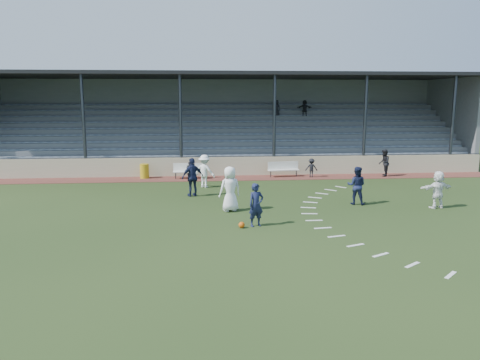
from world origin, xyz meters
The scene contains 19 objects.
ground centered at (0.00, 0.00, 0.00)m, with size 90.00×90.00×0.00m, color #223415.
cinder_track centered at (0.00, 10.50, 0.01)m, with size 34.00×2.00×0.02m, color #592A23.
retaining_wall centered at (0.00, 11.55, 0.60)m, with size 34.00×0.18×1.20m, color beige.
bench_left centered at (-2.48, 10.56, 0.58)m, with size 2.02×0.56×0.95m.
bench_right centered at (3.48, 10.77, 0.58)m, with size 2.03×0.70×0.95m.
trash_bin centered at (-5.27, 10.89, 0.46)m, with size 0.56×0.56×0.89m, color gold.
football centered at (-0.22, -0.85, 0.12)m, with size 0.24×0.24×0.24m, color #C7500B.
player_white_lead centered at (-0.49, 1.95, 1.00)m, with size 0.98×0.64×2.01m, color white.
player_navy_lead centered at (0.37, -0.62, 0.85)m, with size 0.62×0.41×1.71m, color #161D3E.
player_navy_mid centered at (5.54, 2.78, 0.90)m, with size 0.88×0.68×1.80m, color #161D3E.
player_white_wing centered at (-1.56, 7.65, 0.92)m, with size 1.19×0.68×1.84m, color white.
player_navy_wing centered at (-2.19, 5.30, 0.99)m, with size 1.16×0.48×1.98m, color #161D3E.
player_white_back centered at (8.99, 1.72, 0.86)m, with size 1.60×0.51×1.72m, color white.
official centered at (9.91, 10.34, 0.88)m, with size 0.84×0.65×1.72m, color black.
sub_left_near centered at (-2.48, 10.65, 0.53)m, with size 0.37×0.25×1.03m, color black.
sub_left_far centered at (-1.53, 10.53, 0.55)m, with size 0.62×0.26×1.06m, color black.
sub_right centered at (5.21, 10.40, 0.61)m, with size 0.76×0.44×1.18m, color black.
grandstand centered at (0.00, 16.26, 2.20)m, with size 34.60×9.00×6.61m.
penalty_arc centered at (4.12, 0.00, 0.01)m, with size 3.89×14.63×0.01m.
Camera 1 is at (-1.78, -18.32, 5.00)m, focal length 35.00 mm.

